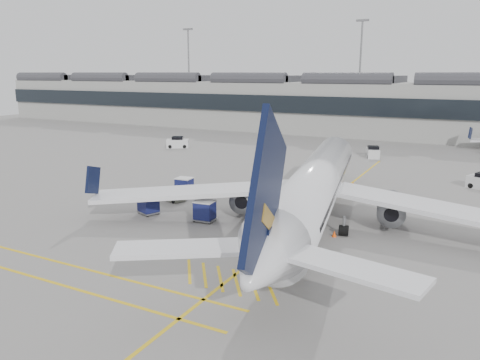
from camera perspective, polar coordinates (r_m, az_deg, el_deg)
The scene contains 17 objects.
ground at distance 41.29m, azimuth -8.88°, elevation -5.57°, with size 220.00×220.00×0.00m, color gray.
terminal at distance 106.09m, azimuth 15.01°, elevation 8.80°, with size 200.00×20.45×12.40m.
light_masts at distance 119.97m, azimuth 16.01°, elevation 13.17°, with size 113.00×0.60×25.45m.
apron_markings at distance 45.36m, azimuth 9.11°, elevation -3.87°, with size 0.25×60.00×0.01m, color gold.
airliner_main at distance 40.65m, azimuth 9.09°, elevation -0.87°, with size 39.29×43.31×11.62m.
belt_loader at distance 40.10m, azimuth 3.13°, elevation -5.26°, with size 4.18×1.84×1.66m.
baggage_cart_a at distance 44.07m, azimuth 4.32°, elevation -2.98°, with size 1.76×1.49×1.76m.
baggage_cart_b at distance 41.91m, azimuth -4.33°, elevation -3.71°, with size 1.93×1.64×1.91m.
baggage_cart_c at distance 44.80m, azimuth -11.12°, elevation -2.80°, with size 2.26×2.07×1.94m.
baggage_cart_d at distance 51.22m, azimuth -6.81°, elevation -0.69°, with size 1.91×1.62×1.89m.
ramp_agent_a at distance 46.04m, azimuth 2.11°, elevation -2.26°, with size 0.68×0.45×1.87m, color orange.
ramp_agent_b at distance 44.23m, azimuth 0.83°, elevation -2.98°, with size 0.85×0.66×1.74m, color #DB3E0B.
pushback_tug at distance 49.04m, azimuth -8.14°, elevation -1.85°, with size 2.68×2.05×1.33m.
safety_cone_nose at distance 56.47m, azimuth 13.61°, elevation -0.47°, with size 0.37×0.37×0.52m, color #F24C0A.
safety_cone_engine at distance 38.92m, azimuth 11.42°, elevation -6.43°, with size 0.38×0.38×0.53m, color #F24C0A.
service_van_left at distance 83.92m, azimuth -7.60°, elevation 4.52°, with size 4.27×3.53×1.97m.
service_van_mid at distance 76.29m, azimuth 15.89°, elevation 3.25°, with size 2.78×3.90×1.81m.
Camera 1 is at (23.62, -31.27, 13.01)m, focal length 35.00 mm.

